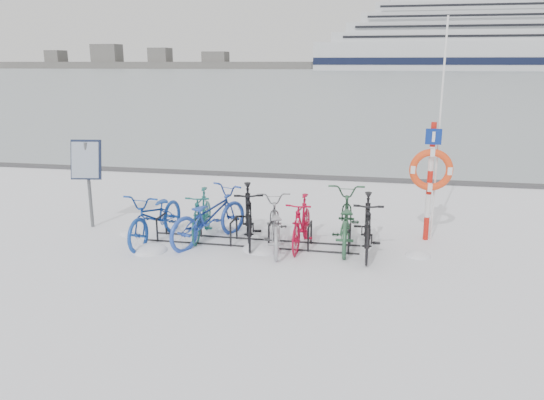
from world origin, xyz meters
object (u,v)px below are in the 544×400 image
(info_board, at_px, (87,165))
(cruise_ferry, at_px, (477,41))
(lifebuoy_station, at_px, (431,170))
(bike_rack, at_px, (252,235))

(info_board, xyz_separation_m, cruise_ferry, (43.13, 219.39, 10.19))
(lifebuoy_station, relative_size, cruise_ferry, 0.03)
(cruise_ferry, bearing_deg, lifebuoy_station, -99.44)
(info_board, bearing_deg, cruise_ferry, 69.89)
(info_board, height_order, lifebuoy_station, lifebuoy_station)
(info_board, relative_size, lifebuoy_station, 0.44)
(bike_rack, relative_size, info_board, 2.21)
(bike_rack, height_order, lifebuoy_station, lifebuoy_station)
(lifebuoy_station, height_order, cruise_ferry, cruise_ferry)
(lifebuoy_station, bearing_deg, info_board, -176.20)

